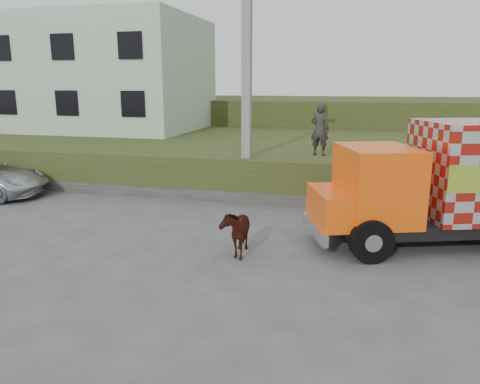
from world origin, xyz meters
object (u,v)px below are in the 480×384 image
(utility_pole, at_px, (247,82))
(cargo_truck, at_px, (468,182))
(pedestrian, at_px, (320,129))
(cow, at_px, (236,230))

(utility_pole, height_order, cargo_truck, utility_pole)
(utility_pole, distance_m, cargo_truck, 7.64)
(utility_pole, height_order, pedestrian, utility_pole)
(utility_pole, xyz_separation_m, cargo_truck, (6.52, -3.13, -2.46))
(utility_pole, bearing_deg, pedestrian, 27.54)
(cow, bearing_deg, pedestrian, 69.73)
(cow, height_order, pedestrian, pedestrian)
(utility_pole, relative_size, cow, 5.73)
(cargo_truck, xyz_separation_m, cow, (-5.48, -2.19, -1.03))
(pedestrian, bearing_deg, cow, 90.23)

